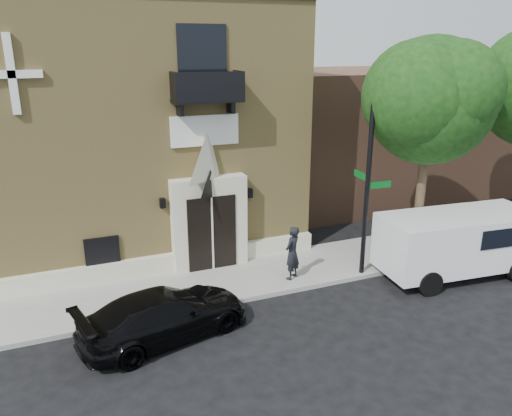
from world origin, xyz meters
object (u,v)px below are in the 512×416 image
Objects in this scene: black_sedan at (165,315)px; pedestrian_near at (292,253)px; street_sign at (368,188)px; fire_hydrant at (447,246)px; dumpster at (469,232)px; cargo_van at (463,241)px.

black_sedan is 4.93m from pedestrian_near.
street_sign is 4.46m from fire_hydrant.
pedestrian_near is (-2.43, 0.48, -2.08)m from street_sign.
street_sign is 5.47m from dumpster.
dumpster is at bearing 44.49° from cargo_van.
pedestrian_near is at bearing 169.16° from cargo_van.
street_sign is at bearing 169.20° from dumpster.
black_sedan is 5.54× the size of fire_hydrant.
pedestrian_near is at bearing 175.02° from fire_hydrant.
street_sign reaches higher than pedestrian_near.
black_sedan is 2.11× the size of dumpster.
fire_hydrant is at bearing -98.28° from black_sedan.
cargo_van reaches higher than fire_hydrant.
black_sedan is 10.27m from cargo_van.
dumpster is (1.73, 1.41, -0.42)m from cargo_van.
fire_hydrant is 1.36m from dumpster.
cargo_van reaches higher than pedestrian_near.
black_sedan is at bearing -173.89° from fire_hydrant.
dumpster is at bearing -97.42° from black_sedan.
fire_hydrant is (3.64, -0.05, -2.58)m from street_sign.
dumpster is at bearing 13.89° from fire_hydrant.
cargo_van is at bearing 129.14° from pedestrian_near.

